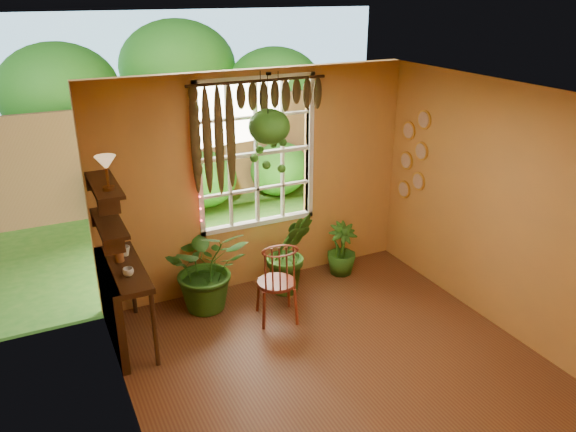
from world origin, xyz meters
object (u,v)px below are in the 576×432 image
at_px(potted_plant_left, 207,267).
at_px(potted_plant_mid, 290,252).
at_px(hanging_basket, 269,131).
at_px(counter_ledge, 115,298).
at_px(windsor_chair, 277,293).

relative_size(potted_plant_left, potted_plant_mid, 0.99).
bearing_deg(hanging_basket, potted_plant_left, -172.79).
xyz_separation_m(potted_plant_left, hanging_basket, (0.86, 0.11, 1.50)).
bearing_deg(potted_plant_left, potted_plant_mid, -4.14).
relative_size(counter_ledge, potted_plant_mid, 1.12).
bearing_deg(potted_plant_left, counter_ledge, -165.26).
distance_m(counter_ledge, hanging_basket, 2.49).
xyz_separation_m(windsor_chair, hanging_basket, (0.24, 0.71, 1.69)).
height_order(windsor_chair, hanging_basket, hanging_basket).
height_order(counter_ledge, windsor_chair, windsor_chair).
bearing_deg(counter_ledge, potted_plant_left, 14.74).
bearing_deg(windsor_chair, counter_ledge, -177.32).
bearing_deg(potted_plant_mid, potted_plant_left, 175.86).
bearing_deg(hanging_basket, windsor_chair, -108.84).
xyz_separation_m(potted_plant_left, potted_plant_mid, (1.04, -0.07, 0.00)).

